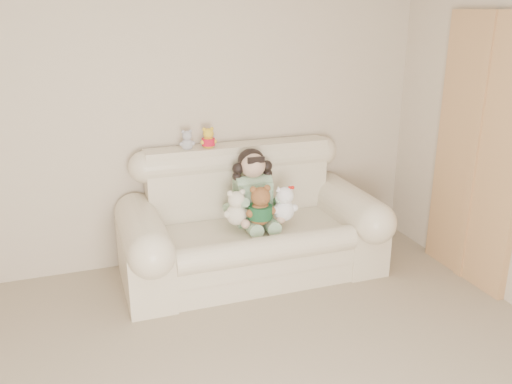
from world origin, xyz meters
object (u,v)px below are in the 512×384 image
Objects in this scene: sofa at (252,216)px; brown_teddy at (260,202)px; seated_child at (253,186)px; white_cat at (284,200)px; cream_teddy at (236,204)px.

sofa is 5.55× the size of brown_teddy.
seated_child reaches higher than white_cat.
seated_child is 0.25m from brown_teddy.
white_cat is at bearing -50.62° from seated_child.
white_cat is at bearing -14.95° from brown_teddy.
seated_child is 1.83× the size of white_cat.
seated_child is at bearing 65.82° from sofa.
sofa reaches higher than cream_teddy.
white_cat is 1.03× the size of cream_teddy.
seated_child reaches higher than sofa.
seated_child is 0.30m from white_cat.
cream_teddy is at bearing -138.22° from seated_child.
cream_teddy is (-0.38, 0.05, -0.01)m from white_cat.
sofa is 6.09× the size of white_cat.
brown_teddy reaches higher than cream_teddy.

